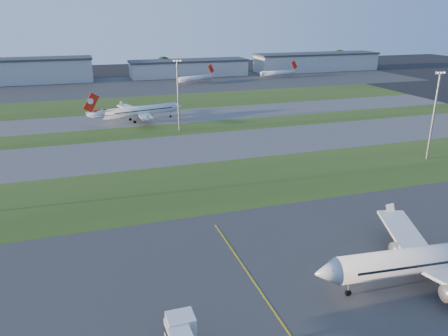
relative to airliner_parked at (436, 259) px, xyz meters
name	(u,v)px	position (x,y,z in m)	size (l,w,h in m)	color
ground	(244,323)	(-32.09, 0.34, -4.51)	(700.00, 700.00, 0.00)	black
apron_near	(244,323)	(-32.09, 0.34, -4.50)	(300.00, 70.00, 0.01)	#333335
grass_strip_a	(170,189)	(-32.09, 52.34, -4.50)	(300.00, 34.00, 0.01)	#2A4517
taxiway_a	(149,152)	(-32.09, 85.34, -4.50)	(300.00, 32.00, 0.01)	#515154
grass_strip_b	(138,132)	(-32.09, 110.34, -4.50)	(300.00, 18.00, 0.01)	#2A4517
taxiway_b	(131,119)	(-32.09, 132.34, -4.50)	(300.00, 26.00, 0.01)	#515154
grass_strip_c	(123,105)	(-32.09, 165.34, -4.50)	(300.00, 40.00, 0.01)	#2A4517
apron_far	(112,86)	(-32.09, 225.34, -4.50)	(400.00, 80.00, 0.01)	#333335
yellow_line	(277,316)	(-27.09, 0.34, -4.51)	(0.25, 60.00, 0.02)	gold
airliner_parked	(436,259)	(0.00, 0.00, 0.00)	(41.11, 34.75, 12.83)	silver
airliner_taxiing	(139,111)	(-28.84, 128.33, -0.40)	(36.99, 31.04, 11.69)	silver
mini_jet_near	(196,78)	(18.80, 221.00, -1.22)	(26.64, 13.90, 9.48)	silver
mini_jet_far	(278,73)	(78.66, 228.44, -1.22)	(28.58, 6.40, 9.48)	silver
light_mast_centre	(178,91)	(-17.09, 108.34, 10.31)	(3.20, 0.70, 25.80)	gray
light_mast_east	(434,110)	(45.91, 52.34, 10.31)	(3.20, 0.70, 25.80)	gray
hangar_west	(34,70)	(-77.09, 255.34, 3.13)	(71.40, 23.00, 15.20)	#989B9F
hangar_east	(189,68)	(22.91, 255.34, 1.13)	(81.60, 23.00, 11.20)	#989B9F
hangar_far_east	(316,62)	(122.91, 255.34, 2.13)	(96.90, 23.00, 13.20)	#989B9F
tree_mid_west	(76,70)	(-52.09, 266.34, 1.33)	(9.90, 9.90, 10.80)	black
tree_mid_east	(164,65)	(7.91, 269.34, 2.31)	(11.55, 11.55, 12.60)	black
tree_east	(262,63)	(82.91, 267.34, 1.66)	(10.45, 10.45, 11.40)	black
tree_far_east	(339,58)	(152.91, 271.34, 2.96)	(12.65, 12.65, 13.80)	black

